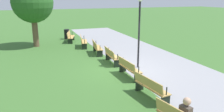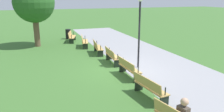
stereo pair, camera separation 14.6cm
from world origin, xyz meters
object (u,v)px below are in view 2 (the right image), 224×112
bench_5 (149,87)px  bench_2 (97,47)px  trash_bin (68,34)px  lamp_post (140,18)px  bench_3 (112,56)px  bench_0 (72,37)px  bench_4 (128,68)px  bench_1 (84,41)px  tree_1 (34,3)px

bench_5 → bench_2: bearing=172.9°
bench_2 → bench_5: size_ratio=1.00×
bench_5 → trash_bin: (-13.31, -1.05, -0.02)m
bench_5 → lamp_post: lamp_post is taller
lamp_post → bench_3: bearing=-136.8°
bench_0 → bench_4: same height
bench_4 → trash_bin: (-10.92, -1.24, -0.02)m
bench_0 → bench_1: same height
bench_2 → bench_0: bearing=-161.2°
bench_1 → bench_3: (4.76, 0.59, 0.00)m
bench_1 → lamp_post: 6.60m
bench_3 → trash_bin: 8.61m
bench_5 → lamp_post: bearing=152.7°
bench_5 → tree_1: tree_1 is taller
bench_4 → trash_bin: size_ratio=1.92×
bench_0 → tree_1: 4.13m
bench_0 → lamp_post: size_ratio=0.46×
bench_4 → tree_1: tree_1 is taller
tree_1 → bench_0: bearing=105.7°
bench_0 → trash_bin: bearing=-160.6°
bench_0 → lamp_post: lamp_post is taller
bench_3 → bench_5: size_ratio=0.98×
bench_2 → tree_1: tree_1 is taller
tree_1 → lamp_post: 9.11m
bench_3 → lamp_post: lamp_post is taller
bench_2 → trash_bin: 6.21m
bench_2 → lamp_post: size_ratio=0.46×
bench_0 → bench_2: 4.80m
bench_5 → lamp_post: 4.44m
tree_1 → lamp_post: (7.49, 5.13, -0.66)m
bench_5 → bench_3: bearing=170.6°
bench_4 → tree_1: (-8.69, -4.00, 2.90)m
bench_1 → tree_1: tree_1 is taller
bench_2 → trash_bin: (-6.12, -1.05, -0.02)m
bench_1 → trash_bin: bearing=-158.3°
bench_5 → lamp_post: (-3.59, 1.32, 2.25)m
bench_0 → trash_bin: (-1.43, -0.07, -0.02)m
bench_1 → bench_2: 2.40m
bench_2 → tree_1: size_ratio=0.36×
bench_4 → trash_bin: bearing=-175.9°
bench_2 → bench_4: same height
bench_4 → lamp_post: (-1.20, 1.13, 2.25)m
bench_1 → bench_4: same height
bench_5 → tree_1: 12.08m
bench_0 → bench_5: (11.88, 0.97, 0.00)m
bench_2 → lamp_post: bearing=27.3°
bench_0 → tree_1: tree_1 is taller
bench_3 → trash_bin: bearing=-169.3°
bench_3 → bench_0: bearing=-168.3°
lamp_post → bench_2: bearing=-159.8°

